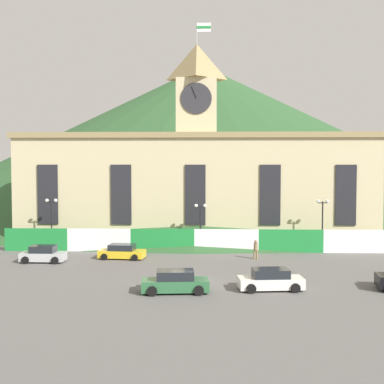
{
  "coord_description": "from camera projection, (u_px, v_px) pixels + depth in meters",
  "views": [
    {
      "loc": [
        1.72,
        -38.77,
        8.91
      ],
      "look_at": [
        0.0,
        7.87,
        6.34
      ],
      "focal_mm": 50.0,
      "sensor_mm": 36.0,
      "label": 1
    }
  ],
  "objects": [
    {
      "name": "ground_plane",
      "position": [
        188.0,
        284.0,
        39.24
      ],
      "size": [
        160.0,
        160.0,
        0.0
      ],
      "primitive_type": "plane",
      "color": "#605E5B"
    },
    {
      "name": "civic_building",
      "position": [
        197.0,
        183.0,
        61.31
      ],
      "size": [
        39.82,
        10.96,
        24.75
      ],
      "color": "beige",
      "rests_on": "ground"
    },
    {
      "name": "banner_fence",
      "position": [
        194.0,
        241.0,
        53.24
      ],
      "size": [
        38.35,
        0.12,
        2.3
      ],
      "color": "#1E8438",
      "rests_on": "ground"
    },
    {
      "name": "hillside_backdrop",
      "position": [
        203.0,
        137.0,
        108.19
      ],
      "size": [
        114.09,
        114.09,
        28.38
      ],
      "primitive_type": "cone",
      "color": "#2D562D",
      "rests_on": "ground"
    },
    {
      "name": "street_lamp_far_left",
      "position": [
        51.0,
        213.0,
        54.62
      ],
      "size": [
        1.26,
        0.36,
        5.23
      ],
      "color": "black",
      "rests_on": "ground"
    },
    {
      "name": "street_lamp_far_right",
      "position": [
        200.0,
        216.0,
        54.08
      ],
      "size": [
        1.26,
        0.36,
        4.74
      ],
      "color": "black",
      "rests_on": "ground"
    },
    {
      "name": "street_lamp_center",
      "position": [
        323.0,
        214.0,
        53.61
      ],
      "size": [
        1.26,
        0.36,
        5.24
      ],
      "color": "black",
      "rests_on": "ground"
    },
    {
      "name": "car_green_wagon",
      "position": [
        175.0,
        282.0,
        36.59
      ],
      "size": [
        4.74,
        2.46,
        1.55
      ],
      "rotation": [
        0.0,
        0.0,
        3.23
      ],
      "color": "#2D663D",
      "rests_on": "ground"
    },
    {
      "name": "car_yellow_coupe",
      "position": [
        122.0,
        252.0,
        49.55
      ],
      "size": [
        4.36,
        2.47,
        1.35
      ],
      "rotation": [
        0.0,
        0.0,
        3.04
      ],
      "color": "yellow",
      "rests_on": "ground"
    },
    {
      "name": "car_white_taxi",
      "position": [
        271.0,
        280.0,
        37.36
      ],
      "size": [
        4.66,
        2.49,
        1.5
      ],
      "rotation": [
        0.0,
        0.0,
        0.1
      ],
      "color": "white",
      "rests_on": "ground"
    },
    {
      "name": "car_silver_hatch",
      "position": [
        43.0,
        255.0,
        47.79
      ],
      "size": [
        3.92,
        2.04,
        1.5
      ],
      "rotation": [
        0.0,
        0.0,
        -0.01
      ],
      "color": "#B7B7BC",
      "rests_on": "ground"
    },
    {
      "name": "pedestrian",
      "position": [
        256.0,
        249.0,
        49.35
      ],
      "size": [
        0.43,
        0.42,
        1.77
      ],
      "rotation": [
        0.0,
        0.0,
        4.61
      ],
      "color": "olive",
      "rests_on": "ground"
    }
  ]
}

